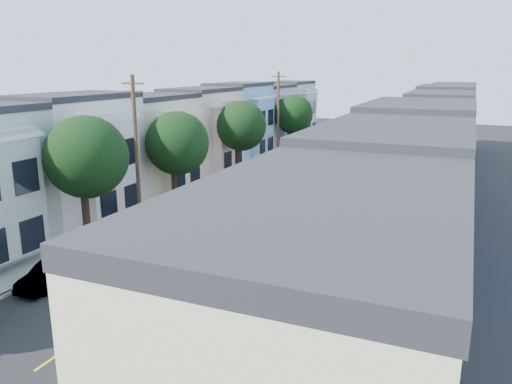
{
  "coord_description": "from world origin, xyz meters",
  "views": [
    {
      "loc": [
        13.51,
        -24.44,
        10.58
      ],
      "look_at": [
        0.31,
        6.32,
        2.2
      ],
      "focal_mm": 35.0,
      "sensor_mm": 36.0,
      "label": 1
    }
  ],
  "objects_px": {
    "parked_left_c": "(161,220)",
    "parked_right_b": "(279,261)",
    "tree_e": "(292,114)",
    "parked_right_a": "(213,323)",
    "parked_right_c": "(356,184)",
    "tree_c": "(176,143)",
    "parked_right_d": "(376,166)",
    "tree_b": "(85,157)",
    "parked_left_d": "(233,185)",
    "utility_pole_near": "(137,153)",
    "utility_pole_far": "(278,117)",
    "tree_far_r": "(401,137)",
    "tree_d": "(240,126)",
    "parked_left_b": "(51,274)",
    "fedex_truck": "(268,201)",
    "lead_sedan": "(318,187)"
  },
  "relations": [
    {
      "from": "parked_left_c",
      "to": "parked_right_b",
      "type": "bearing_deg",
      "value": -15.08
    },
    {
      "from": "tree_e",
      "to": "parked_right_a",
      "type": "xyz_separation_m",
      "value": [
        11.2,
        -41.52,
        -4.35
      ]
    },
    {
      "from": "parked_left_c",
      "to": "parked_right_c",
      "type": "distance_m",
      "value": 18.04
    },
    {
      "from": "tree_c",
      "to": "parked_right_d",
      "type": "bearing_deg",
      "value": 61.67
    },
    {
      "from": "tree_b",
      "to": "parked_right_c",
      "type": "height_order",
      "value": "tree_b"
    },
    {
      "from": "tree_b",
      "to": "parked_left_d",
      "type": "xyz_separation_m",
      "value": [
        1.4,
        16.21,
        -4.94
      ]
    },
    {
      "from": "utility_pole_near",
      "to": "utility_pole_far",
      "type": "xyz_separation_m",
      "value": [
        0.0,
        26.0,
        0.0
      ]
    },
    {
      "from": "tree_far_r",
      "to": "parked_right_a",
      "type": "relative_size",
      "value": 1.11
    },
    {
      "from": "tree_d",
      "to": "tree_e",
      "type": "distance_m",
      "value": 14.86
    },
    {
      "from": "utility_pole_far",
      "to": "parked_right_c",
      "type": "height_order",
      "value": "utility_pole_far"
    },
    {
      "from": "tree_c",
      "to": "utility_pole_near",
      "type": "xyz_separation_m",
      "value": [
        0.0,
        -4.8,
        0.02
      ]
    },
    {
      "from": "utility_pole_near",
      "to": "parked_left_c",
      "type": "bearing_deg",
      "value": 15.32
    },
    {
      "from": "tree_far_r",
      "to": "parked_right_a",
      "type": "height_order",
      "value": "tree_far_r"
    },
    {
      "from": "parked_right_b",
      "to": "parked_right_c",
      "type": "distance_m",
      "value": 18.82
    },
    {
      "from": "tree_d",
      "to": "parked_left_d",
      "type": "height_order",
      "value": "tree_d"
    },
    {
      "from": "parked_left_b",
      "to": "parked_right_b",
      "type": "xyz_separation_m",
      "value": [
        9.8,
        6.06,
        0.04
      ]
    },
    {
      "from": "tree_c",
      "to": "parked_right_a",
      "type": "relative_size",
      "value": 1.63
    },
    {
      "from": "tree_far_r",
      "to": "parked_right_b",
      "type": "xyz_separation_m",
      "value": [
        -1.99,
        -30.86,
        -2.86
      ]
    },
    {
      "from": "fedex_truck",
      "to": "parked_left_b",
      "type": "xyz_separation_m",
      "value": [
        -6.47,
        -12.79,
        -1.26
      ]
    },
    {
      "from": "fedex_truck",
      "to": "tree_far_r",
      "type": "bearing_deg",
      "value": 85.14
    },
    {
      "from": "parked_left_d",
      "to": "parked_right_d",
      "type": "distance_m",
      "value": 17.17
    },
    {
      "from": "utility_pole_far",
      "to": "parked_right_c",
      "type": "distance_m",
      "value": 15.95
    },
    {
      "from": "tree_b",
      "to": "lead_sedan",
      "type": "relative_size",
      "value": 1.76
    },
    {
      "from": "lead_sedan",
      "to": "parked_right_c",
      "type": "distance_m",
      "value": 3.4
    },
    {
      "from": "parked_left_b",
      "to": "parked_right_b",
      "type": "relative_size",
      "value": 0.94
    },
    {
      "from": "lead_sedan",
      "to": "parked_left_c",
      "type": "distance_m",
      "value": 15.03
    },
    {
      "from": "parked_left_b",
      "to": "parked_right_a",
      "type": "distance_m",
      "value": 9.89
    },
    {
      "from": "tree_e",
      "to": "lead_sedan",
      "type": "xyz_separation_m",
      "value": [
        8.32,
        -17.14,
        -4.46
      ]
    },
    {
      "from": "parked_left_d",
      "to": "utility_pole_far",
      "type": "bearing_deg",
      "value": 98.83
    },
    {
      "from": "lead_sedan",
      "to": "parked_right_a",
      "type": "xyz_separation_m",
      "value": [
        2.88,
        -24.38,
        0.11
      ]
    },
    {
      "from": "tree_d",
      "to": "utility_pole_near",
      "type": "height_order",
      "value": "utility_pole_near"
    },
    {
      "from": "lead_sedan",
      "to": "parked_left_d",
      "type": "distance_m",
      "value": 7.28
    },
    {
      "from": "tree_e",
      "to": "parked_left_d",
      "type": "distance_m",
      "value": 19.93
    },
    {
      "from": "utility_pole_far",
      "to": "parked_left_c",
      "type": "height_order",
      "value": "utility_pole_far"
    },
    {
      "from": "tree_e",
      "to": "utility_pole_near",
      "type": "height_order",
      "value": "utility_pole_near"
    },
    {
      "from": "fedex_truck",
      "to": "parked_right_b",
      "type": "height_order",
      "value": "fedex_truck"
    },
    {
      "from": "parked_left_d",
      "to": "parked_left_b",
      "type": "bearing_deg",
      "value": -86.68
    },
    {
      "from": "utility_pole_near",
      "to": "parked_right_b",
      "type": "relative_size",
      "value": 2.54
    },
    {
      "from": "parked_left_d",
      "to": "parked_right_c",
      "type": "distance_m",
      "value": 10.6
    },
    {
      "from": "utility_pole_far",
      "to": "lead_sedan",
      "type": "xyz_separation_m",
      "value": [
        8.32,
        -12.27,
        -4.52
      ]
    },
    {
      "from": "fedex_truck",
      "to": "parked_left_d",
      "type": "xyz_separation_m",
      "value": [
        -6.47,
        8.04,
        -1.18
      ]
    },
    {
      "from": "fedex_truck",
      "to": "parked_left_d",
      "type": "bearing_deg",
      "value": 136.4
    },
    {
      "from": "parked_left_d",
      "to": "parked_right_d",
      "type": "xyz_separation_m",
      "value": [
        9.8,
        14.1,
        -0.1
      ]
    },
    {
      "from": "lead_sedan",
      "to": "parked_left_d",
      "type": "xyz_separation_m",
      "value": [
        -6.92,
        -2.25,
        0.07
      ]
    },
    {
      "from": "tree_far_r",
      "to": "tree_c",
      "type": "bearing_deg",
      "value": -120.1
    },
    {
      "from": "tree_far_r",
      "to": "parked_left_d",
      "type": "xyz_separation_m",
      "value": [
        -11.79,
        -16.08,
        -2.82
      ]
    },
    {
      "from": "utility_pole_far",
      "to": "tree_c",
      "type": "bearing_deg",
      "value": -90.01
    },
    {
      "from": "tree_d",
      "to": "parked_right_b",
      "type": "distance_m",
      "value": 22.79
    },
    {
      "from": "fedex_truck",
      "to": "parked_left_c",
      "type": "distance_m",
      "value": 7.25
    },
    {
      "from": "tree_c",
      "to": "parked_right_c",
      "type": "bearing_deg",
      "value": 43.77
    }
  ]
}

